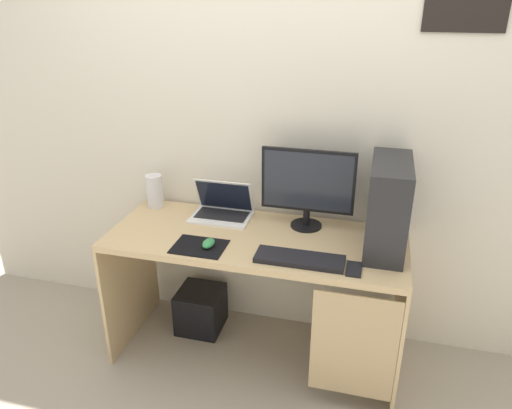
# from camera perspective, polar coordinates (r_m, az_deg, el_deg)

# --- Properties ---
(ground_plane) EXTENTS (8.00, 8.00, 0.00)m
(ground_plane) POSITION_cam_1_polar(r_m,az_deg,el_deg) (2.93, 0.00, -16.89)
(ground_plane) COLOR #9E9384
(wall_back) EXTENTS (4.00, 0.05, 2.60)m
(wall_back) POSITION_cam_1_polar(r_m,az_deg,el_deg) (2.63, 2.01, 10.44)
(wall_back) COLOR beige
(wall_back) RESTS_ON ground_plane
(desk) EXTENTS (1.54, 0.62, 0.75)m
(desk) POSITION_cam_1_polar(r_m,az_deg,el_deg) (2.56, 0.37, -6.84)
(desk) COLOR tan
(desk) RESTS_ON ground_plane
(pc_tower) EXTENTS (0.19, 0.44, 0.44)m
(pc_tower) POSITION_cam_1_polar(r_m,az_deg,el_deg) (2.39, 15.32, -0.17)
(pc_tower) COLOR #232326
(pc_tower) RESTS_ON desk
(monitor) EXTENTS (0.49, 0.17, 0.43)m
(monitor) POSITION_cam_1_polar(r_m,az_deg,el_deg) (2.51, 6.13, 2.16)
(monitor) COLOR black
(monitor) RESTS_ON desk
(laptop) EXTENTS (0.33, 0.23, 0.21)m
(laptop) POSITION_cam_1_polar(r_m,az_deg,el_deg) (2.70, -4.02, -0.58)
(laptop) COLOR white
(laptop) RESTS_ON desk
(speaker) EXTENTS (0.10, 0.10, 0.19)m
(speaker) POSITION_cam_1_polar(r_m,az_deg,el_deg) (2.87, -11.90, 1.58)
(speaker) COLOR silver
(speaker) RESTS_ON desk
(keyboard) EXTENTS (0.42, 0.14, 0.02)m
(keyboard) POSITION_cam_1_polar(r_m,az_deg,el_deg) (2.28, 5.18, -6.43)
(keyboard) COLOR black
(keyboard) RESTS_ON desk
(mousepad) EXTENTS (0.26, 0.20, 0.00)m
(mousepad) POSITION_cam_1_polar(r_m,az_deg,el_deg) (2.42, -6.72, -4.96)
(mousepad) COLOR black
(mousepad) RESTS_ON desk
(mouse_left) EXTENTS (0.06, 0.10, 0.03)m
(mouse_left) POSITION_cam_1_polar(r_m,az_deg,el_deg) (2.40, -5.65, -4.59)
(mouse_left) COLOR #338C4C
(mouse_left) RESTS_ON mousepad
(cell_phone) EXTENTS (0.07, 0.13, 0.01)m
(cell_phone) POSITION_cam_1_polar(r_m,az_deg,el_deg) (2.26, 11.52, -7.50)
(cell_phone) COLOR black
(cell_phone) RESTS_ON desk
(subwoofer) EXTENTS (0.26, 0.26, 0.26)m
(subwoofer) POSITION_cam_1_polar(r_m,az_deg,el_deg) (3.04, -6.55, -12.19)
(subwoofer) COLOR black
(subwoofer) RESTS_ON ground_plane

